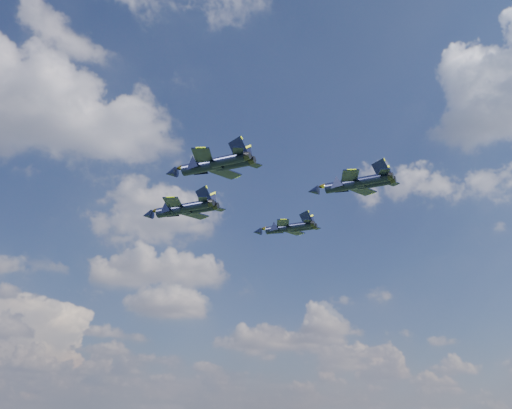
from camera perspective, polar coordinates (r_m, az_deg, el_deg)
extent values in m
cylinder|color=black|center=(111.30, -8.16, -0.59)|extent=(8.50, 8.26, 1.98)
cone|color=black|center=(114.78, -10.82, -1.05)|extent=(3.35, 3.32, 1.87)
ellipsoid|color=brown|center=(113.45, -9.68, -0.57)|extent=(3.01, 2.95, 0.90)
cube|color=black|center=(107.08, -8.33, 0.23)|extent=(4.52, 5.75, 0.20)
cube|color=black|center=(113.30, -6.14, -1.05)|extent=(5.77, 4.67, 0.20)
cube|color=black|center=(105.00, -5.35, 0.52)|extent=(2.30, 2.98, 0.15)
cube|color=black|center=(109.62, -3.84, -0.44)|extent=(3.02, 2.39, 0.15)
cube|color=black|center=(107.29, -5.28, 0.93)|extent=(2.86, 1.94, 3.30)
cube|color=black|center=(109.23, -4.64, 0.51)|extent=(1.94, 2.79, 3.30)
cylinder|color=black|center=(89.04, -5.33, 3.79)|extent=(7.92, 7.65, 1.84)
cone|color=black|center=(91.96, -8.53, 3.13)|extent=(3.12, 3.08, 1.73)
ellipsoid|color=brown|center=(90.89, -7.16, 3.73)|extent=(2.80, 2.73, 0.84)
cube|color=black|center=(85.23, -5.38, 4.95)|extent=(4.19, 5.34, 0.18)
cube|color=black|center=(91.03, -3.06, 3.17)|extent=(5.37, 4.36, 0.18)
cube|color=black|center=(83.66, -1.81, 5.38)|extent=(2.13, 2.77, 0.14)
cube|color=black|center=(87.97, -0.25, 4.01)|extent=(2.81, 2.23, 0.14)
cube|color=black|center=(85.85, -1.83, 5.73)|extent=(2.67, 1.80, 3.07)
cube|color=black|center=(87.65, -1.17, 5.14)|extent=(1.80, 2.58, 3.07)
cylinder|color=black|center=(116.93, 2.46, -2.44)|extent=(7.14, 6.69, 1.63)
cone|color=black|center=(118.84, 0.10, -2.76)|extent=(2.78, 2.72, 1.54)
ellipsoid|color=brown|center=(118.15, 1.11, -2.39)|extent=(2.52, 2.40, 0.74)
cube|color=black|center=(113.42, 2.71, -1.85)|extent=(3.65, 4.73, 0.16)
cube|color=black|center=(119.24, 3.85, -2.77)|extent=(4.78, 3.94, 0.16)
cube|color=black|center=(112.70, 5.15, -1.67)|extent=(1.85, 2.44, 0.13)
cube|color=black|center=(116.95, 5.91, -2.35)|extent=(2.51, 2.02, 0.13)
cube|color=black|center=(114.55, 5.01, -1.32)|extent=(2.40, 1.60, 2.73)
cube|color=black|center=(116.34, 5.33, -1.61)|extent=(1.65, 2.26, 2.73)
cylinder|color=black|center=(100.38, 8.91, 1.91)|extent=(7.89, 7.84, 1.85)
cone|color=black|center=(102.14, 5.72, 1.36)|extent=(3.13, 3.13, 1.75)
ellipsoid|color=brown|center=(101.55, 7.07, 1.89)|extent=(2.80, 2.79, 0.84)
cube|color=black|center=(96.56, 9.39, 2.87)|extent=(4.30, 5.40, 0.19)
cube|color=black|center=(103.17, 10.63, 1.39)|extent=(5.41, 4.33, 0.19)
cube|color=black|center=(96.23, 12.67, 3.19)|extent=(2.19, 2.81, 0.14)
cube|color=black|center=(101.06, 13.43, 2.09)|extent=(2.82, 2.21, 0.14)
cube|color=black|center=(98.35, 12.37, 3.55)|extent=(2.66, 1.82, 3.10)
cube|color=black|center=(100.38, 12.70, 3.08)|extent=(1.82, 2.64, 3.10)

